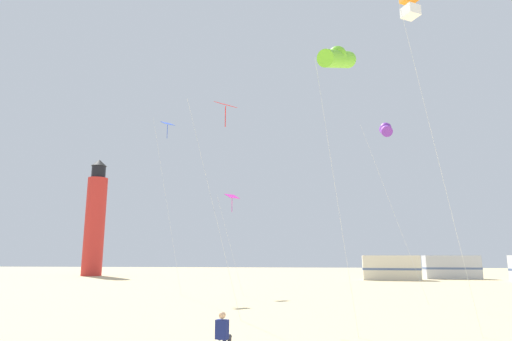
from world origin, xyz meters
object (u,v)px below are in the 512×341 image
object	(u,v)px
kite_diamond_magenta	(232,200)
kite_diamond_blue	(167,131)
rv_van_silver	(451,267)
kite_tube_lime	(337,58)
kite_diamond_scarlet	(225,113)
rv_van_cream	(391,268)
kite_flyer_standing	(223,331)
kite_tube_violet	(386,130)
kite_box_orange	(410,5)
lighthouse_distant	(95,220)

from	to	relation	value
kite_diamond_magenta	kite_diamond_blue	bearing A→B (deg)	-172.74
rv_van_silver	kite_tube_lime	bearing A→B (deg)	-110.37
kite_diamond_blue	rv_van_silver	size ratio (longest dim) A/B	2.01
kite_diamond_blue	kite_diamond_magenta	distance (m)	7.34
kite_diamond_scarlet	rv_van_cream	distance (m)	35.93
kite_diamond_blue	rv_van_silver	distance (m)	39.42
kite_flyer_standing	kite_tube_lime	size ratio (longest dim) A/B	0.10
rv_van_cream	kite_diamond_scarlet	bearing A→B (deg)	-108.25
rv_van_silver	kite_flyer_standing	bearing A→B (deg)	-112.83
kite_tube_violet	kite_box_orange	xyz separation A→B (m)	(-0.84, -11.31, 2.10)
kite_diamond_blue	kite_diamond_magenta	size ratio (longest dim) A/B	1.78
kite_flyer_standing	kite_diamond_scarlet	distance (m)	12.43
kite_diamond_blue	kite_diamond_magenta	xyz separation A→B (m)	(5.02, 0.64, -5.33)
kite_flyer_standing	kite_diamond_magenta	world-z (taller)	kite_diamond_magenta
rv_van_cream	kite_diamond_magenta	bearing A→B (deg)	-120.91
lighthouse_distant	kite_diamond_magenta	bearing A→B (deg)	-47.82
kite_diamond_scarlet	lighthouse_distant	distance (m)	46.57
kite_tube_violet	kite_box_orange	world-z (taller)	kite_box_orange
kite_diamond_magenta	kite_diamond_scarlet	bearing A→B (deg)	-82.27
kite_flyer_standing	kite_diamond_magenta	distance (m)	20.35
rv_van_cream	kite_flyer_standing	bearing A→B (deg)	-101.84
kite_diamond_scarlet	lighthouse_distant	bearing A→B (deg)	124.41
kite_diamond_scarlet	kite_flyer_standing	bearing A→B (deg)	-78.52
rv_van_cream	kite_diamond_blue	bearing A→B (deg)	-128.07
kite_tube_violet	kite_diamond_magenta	distance (m)	12.12
kite_flyer_standing	rv_van_cream	bearing A→B (deg)	-92.82
kite_diamond_scarlet	kite_box_orange	xyz separation A→B (m)	(8.57, -3.67, 3.13)
kite_tube_violet	rv_van_cream	xyz separation A→B (m)	(4.28, 24.47, -9.56)
kite_box_orange	kite_diamond_scarlet	bearing A→B (deg)	156.80
rv_van_silver	kite_tube_violet	bearing A→B (deg)	-111.77
kite_diamond_blue	lighthouse_distant	world-z (taller)	lighthouse_distant
kite_tube_violet	rv_van_cream	distance (m)	26.62
kite_tube_violet	kite_box_orange	distance (m)	11.53
kite_flyer_standing	kite_box_orange	bearing A→B (deg)	-133.65
kite_diamond_magenta	kite_tube_lime	bearing A→B (deg)	-65.59
kite_tube_lime	kite_box_orange	distance (m)	4.06
kite_tube_lime	kite_diamond_blue	distance (m)	18.95
kite_diamond_blue	kite_diamond_scarlet	bearing A→B (deg)	-57.89
kite_diamond_scarlet	kite_tube_lime	xyz separation A→B (m)	(5.43, -4.25, 0.63)
kite_diamond_magenta	lighthouse_distant	size ratio (longest dim) A/B	0.44
kite_diamond_scarlet	kite_tube_violet	distance (m)	12.17
kite_box_orange	lighthouse_distant	bearing A→B (deg)	129.66
kite_flyer_standing	kite_box_orange	size ratio (longest dim) A/B	0.08
kite_diamond_scarlet	kite_diamond_magenta	distance (m)	11.52
kite_diamond_scarlet	kite_box_orange	distance (m)	9.84
kite_tube_lime	kite_diamond_blue	size ratio (longest dim) A/B	0.86
lighthouse_distant	kite_tube_lime	bearing A→B (deg)	-53.34
kite_diamond_scarlet	kite_diamond_magenta	bearing A→B (deg)	97.73
kite_tube_lime	rv_van_cream	bearing A→B (deg)	77.19
rv_van_cream	rv_van_silver	bearing A→B (deg)	29.89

